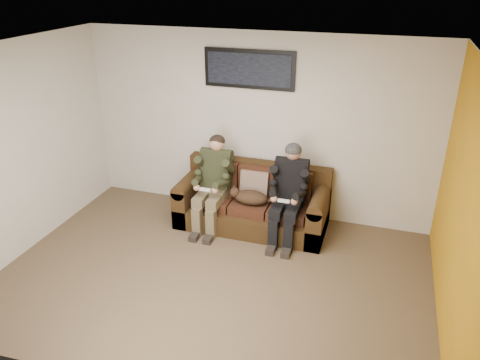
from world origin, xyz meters
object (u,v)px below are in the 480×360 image
(cat, at_px, (249,197))
(person_left, at_px, (213,178))
(person_right, at_px, (289,188))
(framed_poster, at_px, (249,69))
(sofa, at_px, (254,203))

(cat, bearing_deg, person_left, 176.56)
(person_right, bearing_deg, framed_poster, 142.28)
(person_right, relative_size, cat, 1.94)
(sofa, height_order, framed_poster, framed_poster)
(person_left, distance_m, framed_poster, 1.54)
(person_right, xyz_separation_m, cat, (-0.53, -0.03, -0.20))
(sofa, height_order, person_left, person_left)
(sofa, xyz_separation_m, framed_poster, (-0.20, 0.39, 1.78))
(person_left, xyz_separation_m, person_right, (1.06, 0.00, 0.00))
(framed_poster, bearing_deg, person_right, -37.72)
(sofa, relative_size, framed_poster, 1.65)
(person_left, height_order, framed_poster, framed_poster)
(person_left, height_order, person_right, person_right)
(sofa, bearing_deg, person_right, -17.94)
(sofa, distance_m, person_right, 0.68)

